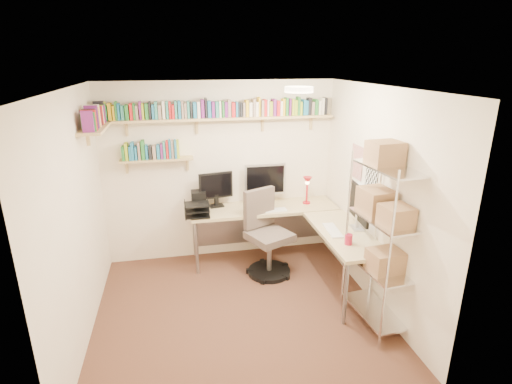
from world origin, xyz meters
TOP-DOWN VIEW (x-y plane):
  - ground at (0.00, 0.00)m, footprint 3.20×3.20m
  - room_shell at (0.00, 0.00)m, footprint 3.24×3.04m
  - wall_shelves at (-0.42, 1.30)m, footprint 3.12×1.09m
  - corner_desk at (0.64, 0.95)m, footprint 2.21×2.06m
  - office_chair at (0.51, 0.81)m, footprint 0.67×0.67m
  - wire_rack at (1.42, -0.49)m, footprint 0.46×0.84m

SIDE VIEW (x-z plane):
  - ground at x=0.00m, z-range 0.00..0.00m
  - office_chair at x=0.51m, z-range -0.09..1.05m
  - corner_desk at x=0.64m, z-range 0.10..1.47m
  - wire_rack at x=1.42m, z-range 0.24..2.25m
  - room_shell at x=0.00m, z-range 0.29..2.81m
  - wall_shelves at x=-0.42m, z-range 1.63..2.42m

